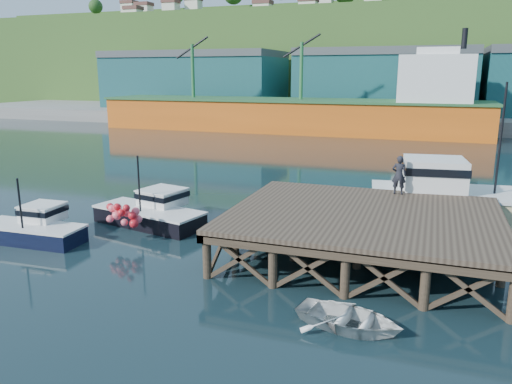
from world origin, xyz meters
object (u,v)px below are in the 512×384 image
at_px(boat_navy, 34,227).
at_px(dinghy, 349,318).
at_px(trawler, 478,199).
at_px(dockworker, 399,175).
at_px(boat_black, 152,211).

relative_size(boat_navy, dinghy, 1.54).
xyz_separation_m(trawler, dinghy, (-4.71, -13.48, -1.25)).
distance_m(trawler, dinghy, 14.33).
height_order(boat_navy, trawler, trawler).
height_order(dinghy, dockworker, dockworker).
bearing_deg(boat_black, trawler, 29.58).
distance_m(boat_black, dockworker, 13.57).
bearing_deg(dinghy, dockworker, 7.91).
distance_m(boat_black, dinghy, 14.83).
distance_m(boat_black, trawler, 17.92).
xyz_separation_m(dinghy, dockworker, (0.65, 11.12, 2.77)).
distance_m(boat_navy, dinghy, 16.94).
relative_size(boat_black, dinghy, 1.92).
distance_m(dinghy, dockworker, 11.48).
xyz_separation_m(boat_black, dockworker, (13.02, 2.96, 2.40)).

